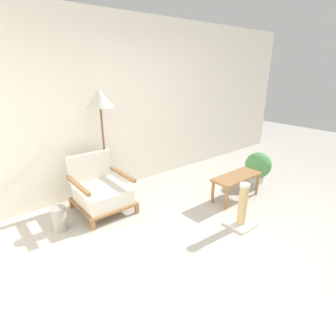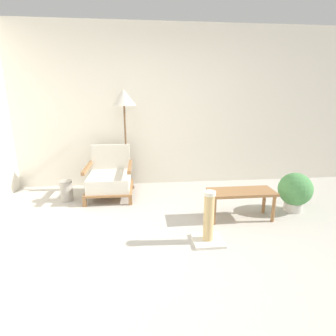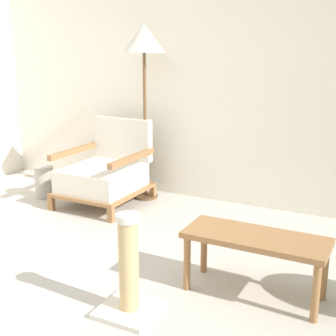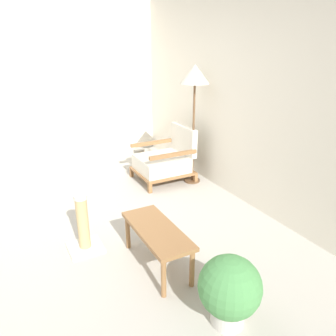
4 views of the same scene
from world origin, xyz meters
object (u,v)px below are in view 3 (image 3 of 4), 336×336
vase (44,182)px  scratching_post (129,277)px  floor_lamp (144,47)px  coffee_table (255,244)px  armchair (106,173)px

vase → scratching_post: scratching_post is taller
floor_lamp → vase: 1.64m
scratching_post → vase: bearing=143.4°
coffee_table → scratching_post: size_ratio=1.44×
coffee_table → scratching_post: (-0.56, -0.52, -0.10)m
coffee_table → scratching_post: scratching_post is taller
coffee_table → vase: 2.56m
armchair → floor_lamp: size_ratio=0.47×
armchair → floor_lamp: bearing=50.9°
coffee_table → vase: (-2.41, 0.86, -0.17)m
floor_lamp → scratching_post: (0.96, -1.83, -1.23)m
floor_lamp → coffee_table: bearing=-41.0°
floor_lamp → scratching_post: 2.40m
armchair → scratching_post: size_ratio=1.32×
vase → scratching_post: (1.85, -1.38, 0.06)m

